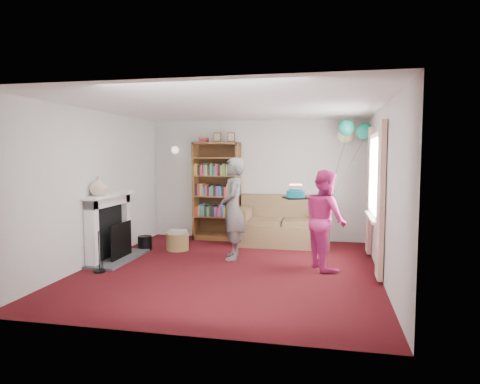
% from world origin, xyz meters
% --- Properties ---
extents(ground, '(5.00, 5.00, 0.00)m').
position_xyz_m(ground, '(0.00, 0.00, 0.00)').
color(ground, black).
rests_on(ground, ground).
extents(wall_back, '(4.50, 0.02, 2.50)m').
position_xyz_m(wall_back, '(0.00, 2.51, 1.25)').
color(wall_back, silver).
rests_on(wall_back, ground).
extents(wall_left, '(0.02, 5.00, 2.50)m').
position_xyz_m(wall_left, '(-2.26, 0.00, 1.25)').
color(wall_left, silver).
rests_on(wall_left, ground).
extents(wall_right, '(0.02, 5.00, 2.50)m').
position_xyz_m(wall_right, '(2.26, 0.00, 1.25)').
color(wall_right, silver).
rests_on(wall_right, ground).
extents(ceiling, '(4.50, 5.00, 0.01)m').
position_xyz_m(ceiling, '(0.00, 0.00, 2.50)').
color(ceiling, white).
rests_on(ceiling, wall_back).
extents(fireplace, '(0.55, 1.80, 1.12)m').
position_xyz_m(fireplace, '(-2.09, 0.19, 0.51)').
color(fireplace, '#3F3F42').
rests_on(fireplace, ground).
extents(window_bay, '(0.14, 2.02, 2.20)m').
position_xyz_m(window_bay, '(2.21, 0.60, 1.20)').
color(window_bay, white).
rests_on(window_bay, ground).
extents(wall_sconce, '(0.16, 0.23, 0.16)m').
position_xyz_m(wall_sconce, '(-1.75, 2.36, 1.88)').
color(wall_sconce, gold).
rests_on(wall_sconce, ground).
extents(bookcase, '(0.96, 0.42, 2.24)m').
position_xyz_m(bookcase, '(-0.81, 2.30, 0.99)').
color(bookcase, '#472B14').
rests_on(bookcase, ground).
extents(sofa, '(1.81, 0.96, 0.96)m').
position_xyz_m(sofa, '(0.63, 2.07, 0.36)').
color(sofa, brown).
rests_on(sofa, ground).
extents(wicker_basket, '(0.42, 0.42, 0.38)m').
position_xyz_m(wicker_basket, '(-1.26, 1.11, 0.17)').
color(wicker_basket, olive).
rests_on(wicker_basket, ground).
extents(person_striped, '(0.53, 0.70, 1.73)m').
position_xyz_m(person_striped, '(-0.10, 0.66, 0.86)').
color(person_striped, black).
rests_on(person_striped, ground).
extents(person_magenta, '(0.85, 0.93, 1.55)m').
position_xyz_m(person_magenta, '(1.45, 0.35, 0.78)').
color(person_magenta, '#C32771').
rests_on(person_magenta, ground).
extents(birthday_cake, '(0.34, 0.34, 0.22)m').
position_xyz_m(birthday_cake, '(0.99, 0.21, 1.17)').
color(birthday_cake, black).
rests_on(birthday_cake, ground).
extents(balloons, '(0.87, 0.69, 1.75)m').
position_xyz_m(balloons, '(1.90, 2.00, 2.22)').
color(balloons, '#3F3F3F').
rests_on(balloons, ground).
extents(mantel_vase, '(0.39, 0.39, 0.31)m').
position_xyz_m(mantel_vase, '(-2.12, -0.15, 1.28)').
color(mantel_vase, beige).
rests_on(mantel_vase, fireplace).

